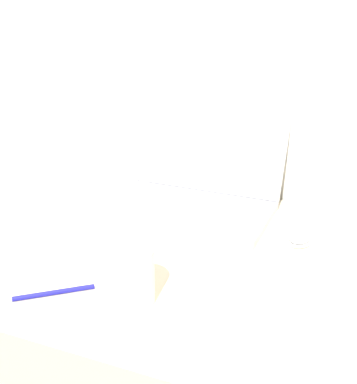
{
  "coord_description": "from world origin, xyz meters",
  "views": [
    {
      "loc": [
        0.46,
        -0.54,
        1.23
      ],
      "look_at": [
        0.03,
        0.48,
        0.78
      ],
      "focal_mm": 50.0,
      "sensor_mm": 36.0,
      "label": 1
    }
  ],
  "objects": [
    {
      "name": "laptop",
      "position": [
        0.03,
        0.59,
        0.75
      ],
      "size": [
        0.39,
        0.32,
        0.22
      ],
      "color": "#ADADB2",
      "rests_on": "desk"
    },
    {
      "name": "computer_mouse",
      "position": [
        0.3,
        0.51,
        0.71
      ],
      "size": [
        0.06,
        0.09,
        0.03
      ],
      "color": "white",
      "rests_on": "desk"
    },
    {
      "name": "drink_cup",
      "position": [
        0.07,
        0.16,
        0.75
      ],
      "size": [
        0.1,
        0.1,
        0.1
      ],
      "color": "silver",
      "rests_on": "desk"
    },
    {
      "name": "desk",
      "position": [
        0.0,
        0.36,
        0.35
      ],
      "size": [
        1.34,
        0.71,
        0.7
      ],
      "color": "beige",
      "rests_on": "ground_plane"
    },
    {
      "name": "pen",
      "position": [
        -0.06,
        0.12,
        0.71
      ],
      "size": [
        0.12,
        0.1,
        0.01
      ],
      "color": "#191999",
      "rests_on": "desk"
    }
  ]
}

